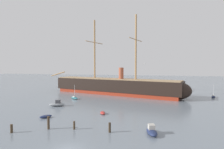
# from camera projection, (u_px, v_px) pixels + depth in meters

# --- Properties ---
(tall_ship) EXTENTS (62.23, 21.01, 30.45)m
(tall_ship) POSITION_uv_depth(u_px,v_px,m) (114.00, 86.00, 74.99)
(tall_ship) COLOR maroon
(tall_ship) RESTS_ON ground
(dinghy_foreground_left) EXTENTS (2.60, 2.77, 0.63)m
(dinghy_foreground_left) POSITION_uv_depth(u_px,v_px,m) (46.00, 116.00, 41.04)
(dinghy_foreground_left) COLOR #1E284C
(dinghy_foreground_left) RESTS_ON ground
(motorboat_foreground_right) EXTENTS (2.58, 4.12, 1.61)m
(motorboat_foreground_right) POSITION_uv_depth(u_px,v_px,m) (152.00, 131.00, 31.19)
(motorboat_foreground_right) COLOR #1E284C
(motorboat_foreground_right) RESTS_ON ground
(dinghy_near_centre) EXTENTS (2.08, 2.73, 0.59)m
(dinghy_near_centre) POSITION_uv_depth(u_px,v_px,m) (103.00, 113.00, 44.32)
(dinghy_near_centre) COLOR #B22D28
(dinghy_near_centre) RESTS_ON ground
(motorboat_mid_left) EXTENTS (4.62, 3.25, 1.79)m
(motorboat_mid_left) POSITION_uv_depth(u_px,v_px,m) (57.00, 104.00, 52.84)
(motorboat_mid_left) COLOR gray
(motorboat_mid_left) RESTS_ON ground
(sailboat_alongside_bow) EXTENTS (3.77, 3.06, 4.93)m
(sailboat_alongside_bow) POSITION_uv_depth(u_px,v_px,m) (74.00, 98.00, 64.11)
(sailboat_alongside_bow) COLOR #236670
(sailboat_alongside_bow) RESTS_ON ground
(motorboat_far_left) EXTENTS (2.57, 4.77, 1.90)m
(motorboat_far_left) POSITION_uv_depth(u_px,v_px,m) (68.00, 89.00, 86.84)
(motorboat_far_left) COLOR orange
(motorboat_far_left) RESTS_ON ground
(sailboat_far_right) EXTENTS (2.44, 3.88, 4.86)m
(sailboat_far_right) POSITION_uv_depth(u_px,v_px,m) (213.00, 96.00, 67.17)
(sailboat_far_right) COLOR #1E284C
(sailboat_far_right) RESTS_ON ground
(dinghy_distant_centre) EXTENTS (1.63, 2.42, 0.53)m
(dinghy_distant_centre) POSITION_uv_depth(u_px,v_px,m) (132.00, 89.00, 89.12)
(dinghy_distant_centre) COLOR silver
(dinghy_distant_centre) RESTS_ON ground
(mooring_piling_nearest) EXTENTS (0.42, 0.42, 1.68)m
(mooring_piling_nearest) POSITION_uv_depth(u_px,v_px,m) (110.00, 128.00, 32.12)
(mooring_piling_nearest) COLOR #382B1E
(mooring_piling_nearest) RESTS_ON ground
(mooring_piling_left_pair) EXTENTS (0.43, 0.43, 2.33)m
(mooring_piling_left_pair) POSITION_uv_depth(u_px,v_px,m) (48.00, 123.00, 33.78)
(mooring_piling_left_pair) COLOR #423323
(mooring_piling_left_pair) RESTS_ON ground
(mooring_piling_right_pair) EXTENTS (0.37, 0.37, 1.47)m
(mooring_piling_right_pair) POSITION_uv_depth(u_px,v_px,m) (74.00, 125.00, 33.66)
(mooring_piling_right_pair) COLOR #423323
(mooring_piling_right_pair) RESTS_ON ground
(mooring_piling_midwater) EXTENTS (0.43, 0.43, 1.44)m
(mooring_piling_midwater) POSITION_uv_depth(u_px,v_px,m) (12.00, 129.00, 31.95)
(mooring_piling_midwater) COLOR #423323
(mooring_piling_midwater) RESTS_ON ground
(seagull_in_flight) EXTENTS (0.93, 1.03, 0.14)m
(seagull_in_flight) POSITION_uv_depth(u_px,v_px,m) (144.00, 64.00, 45.96)
(seagull_in_flight) COLOR silver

